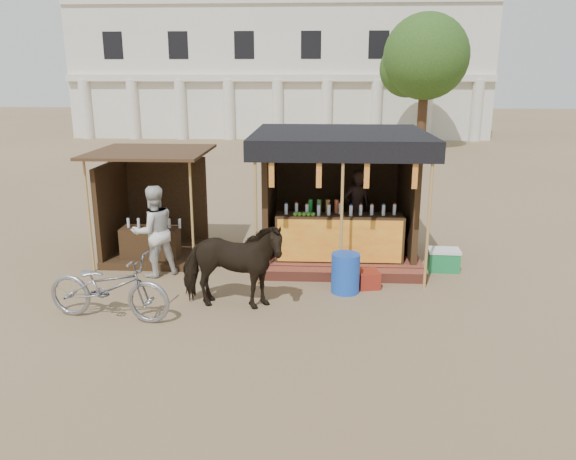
% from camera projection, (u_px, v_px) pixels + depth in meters
% --- Properties ---
extents(ground, '(120.00, 120.00, 0.00)m').
position_uv_depth(ground, '(283.00, 319.00, 9.33)').
color(ground, '#846B4C').
rests_on(ground, ground).
extents(main_stall, '(3.60, 3.61, 2.78)m').
position_uv_depth(main_stall, '(339.00, 212.00, 12.23)').
color(main_stall, brown).
rests_on(main_stall, ground).
extents(secondary_stall, '(2.40, 2.40, 2.38)m').
position_uv_depth(secondary_stall, '(149.00, 219.00, 12.38)').
color(secondary_stall, '#3A2515').
rests_on(secondary_stall, ground).
extents(cow, '(1.89, 0.95, 1.56)m').
position_uv_depth(cow, '(232.00, 266.00, 9.58)').
color(cow, black).
rests_on(cow, ground).
extents(motorbike, '(2.22, 1.06, 1.12)m').
position_uv_depth(motorbike, '(108.00, 287.00, 9.22)').
color(motorbike, gray).
rests_on(motorbike, ground).
extents(bystander, '(1.13, 1.09, 1.84)m').
position_uv_depth(bystander, '(154.00, 231.00, 11.15)').
color(bystander, silver).
rests_on(bystander, ground).
extents(blue_barrel, '(0.64, 0.64, 0.75)m').
position_uv_depth(blue_barrel, '(345.00, 273.00, 10.41)').
color(blue_barrel, blue).
rests_on(blue_barrel, ground).
extents(red_crate, '(0.47, 0.50, 0.32)m').
position_uv_depth(red_crate, '(368.00, 279.00, 10.71)').
color(red_crate, maroon).
rests_on(red_crate, ground).
extents(cooler, '(0.66, 0.47, 0.46)m').
position_uv_depth(cooler, '(443.00, 260.00, 11.60)').
color(cooler, '#1B7A3E').
rests_on(cooler, ground).
extents(background_building, '(26.00, 7.45, 8.18)m').
position_uv_depth(background_building, '(281.00, 73.00, 37.16)').
color(background_building, silver).
rests_on(background_building, ground).
extents(tree, '(4.50, 4.40, 7.00)m').
position_uv_depth(tree, '(421.00, 60.00, 29.07)').
color(tree, '#382314').
rests_on(tree, ground).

